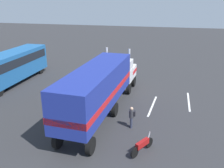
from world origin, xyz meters
TOP-DOWN VIEW (x-y plane):
  - ground_plane at (0.00, 0.00)m, footprint 120.00×120.00m
  - lane_stripe_near at (-2.98, -3.50)m, footprint 4.40×0.51m
  - lane_stripe_mid at (-1.23, -6.64)m, footprint 4.40×0.20m
  - semi_truck at (-5.42, 0.38)m, footprint 14.28×3.28m
  - person_bystander at (-7.14, -2.33)m, footprint 0.34×0.46m
  - parked_bus at (-0.62, 12.07)m, footprint 11.00×2.60m
  - motorcycle at (-9.94, -3.46)m, footprint 1.88×1.14m

SIDE VIEW (x-z plane):
  - ground_plane at x=0.00m, z-range 0.00..0.00m
  - lane_stripe_near at x=-2.98m, z-range 0.00..0.01m
  - lane_stripe_mid at x=-1.23m, z-range 0.00..0.01m
  - motorcycle at x=-9.94m, z-range -0.08..1.04m
  - person_bystander at x=-7.14m, z-range 0.08..1.71m
  - parked_bus at x=-0.62m, z-range 0.37..3.77m
  - semi_truck at x=-5.42m, z-range 0.27..4.77m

